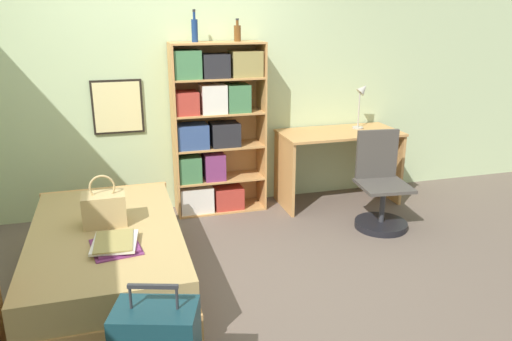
{
  "coord_description": "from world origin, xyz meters",
  "views": [
    {
      "loc": [
        -0.55,
        -3.44,
        1.96
      ],
      "look_at": [
        0.5,
        0.19,
        0.75
      ],
      "focal_mm": 35.0,
      "sensor_mm": 36.0,
      "label": 1
    }
  ],
  "objects": [
    {
      "name": "ground_plane",
      "position": [
        0.0,
        0.0,
        0.0
      ],
      "size": [
        14.0,
        14.0,
        0.0
      ],
      "primitive_type": "plane",
      "color": "#66564C"
    },
    {
      "name": "book_stack_on_bed",
      "position": [
        -0.61,
        -0.33,
        0.5
      ],
      "size": [
        0.35,
        0.4,
        0.05
      ],
      "color": "#7A336B",
      "rests_on": "bed"
    },
    {
      "name": "handbag",
      "position": [
        -0.67,
        0.09,
        0.6
      ],
      "size": [
        0.3,
        0.21,
        0.38
      ],
      "color": "tan",
      "rests_on": "bed"
    },
    {
      "name": "bottle_brown",
      "position": [
        0.64,
        1.3,
        1.76
      ],
      "size": [
        0.07,
        0.07,
        0.21
      ],
      "color": "brown",
      "rests_on": "bookcase"
    },
    {
      "name": "desk_chair",
      "position": [
        1.8,
        0.45,
        0.28
      ],
      "size": [
        0.49,
        0.5,
        0.9
      ],
      "color": "black",
      "rests_on": "ground_plane"
    },
    {
      "name": "desk_lamp",
      "position": [
        1.96,
        1.23,
        1.11
      ],
      "size": [
        0.16,
        0.12,
        0.49
      ],
      "color": "#ADA89E",
      "rests_on": "desk"
    },
    {
      "name": "bottle_green",
      "position": [
        0.24,
        1.3,
        1.8
      ],
      "size": [
        0.06,
        0.06,
        0.29
      ],
      "color": "navy",
      "rests_on": "bookcase"
    },
    {
      "name": "wall_back",
      "position": [
        -0.0,
        1.5,
        1.3
      ],
      "size": [
        10.0,
        0.09,
        2.6
      ],
      "color": "beige",
      "rests_on": "ground_plane"
    },
    {
      "name": "desk",
      "position": [
        1.68,
        1.15,
        0.54
      ],
      "size": [
        1.24,
        0.61,
        0.77
      ],
      "color": "tan",
      "rests_on": "ground_plane"
    },
    {
      "name": "bookcase",
      "position": [
        0.38,
        1.28,
        0.87
      ],
      "size": [
        0.9,
        0.33,
        1.68
      ],
      "color": "tan",
      "rests_on": "ground_plane"
    },
    {
      "name": "bed",
      "position": [
        -0.68,
        0.02,
        0.23
      ],
      "size": [
        1.07,
        1.85,
        0.47
      ],
      "color": "tan",
      "rests_on": "ground_plane"
    }
  ]
}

